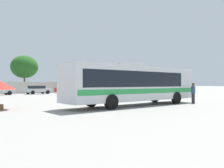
# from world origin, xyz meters

# --- Properties ---
(ground_plane) EXTENTS (300.00, 300.00, 0.00)m
(ground_plane) POSITION_xyz_m (0.00, 10.00, 0.00)
(ground_plane) COLOR gray
(perimeter_wall) EXTENTS (80.00, 0.30, 2.11)m
(perimeter_wall) POSITION_xyz_m (0.00, 28.97, 1.05)
(perimeter_wall) COLOR beige
(perimeter_wall) RESTS_ON ground_plane
(coach_bus_silver_green) EXTENTS (12.54, 2.83, 3.37)m
(coach_bus_silver_green) POSITION_xyz_m (0.83, -0.73, 1.80)
(coach_bus_silver_green) COLOR silver
(coach_bus_silver_green) RESTS_ON ground_plane
(attendant_by_bus_door) EXTENTS (0.40, 0.40, 1.80)m
(attendant_by_bus_door) POSITION_xyz_m (6.38, -2.69, 1.03)
(attendant_by_bus_door) COLOR #38383D
(attendant_by_bus_door) RESTS_ON ground_plane
(parked_car_third_silver) EXTENTS (4.50, 2.26, 1.42)m
(parked_car_third_silver) POSITION_xyz_m (3.15, 24.75, 0.76)
(parked_car_third_silver) COLOR #B7BABF
(parked_car_third_silver) RESTS_ON ground_plane
(parked_car_rightmost_red) EXTENTS (4.50, 2.14, 1.55)m
(parked_car_rightmost_red) POSITION_xyz_m (8.96, 25.07, 0.81)
(parked_car_rightmost_red) COLOR red
(parked_car_rightmost_red) RESTS_ON ground_plane
(roadside_tree_midright) EXTENTS (5.36, 5.36, 7.45)m
(roadside_tree_midright) POSITION_xyz_m (4.02, 33.64, 5.16)
(roadside_tree_midright) COLOR brown
(roadside_tree_midright) RESTS_ON ground_plane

